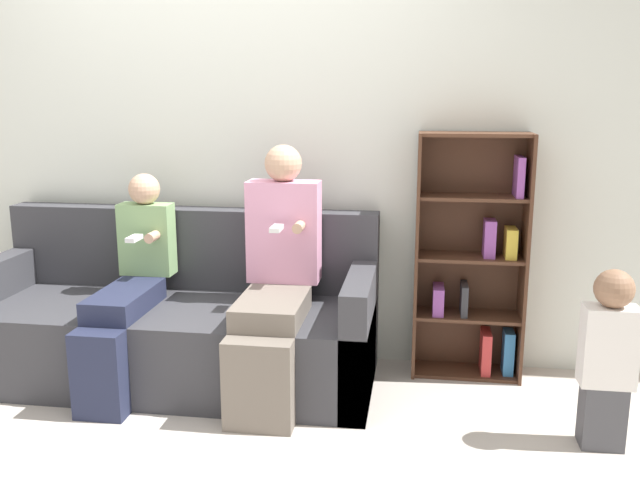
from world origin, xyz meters
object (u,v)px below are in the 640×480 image
bookshelf (473,262)px  child_seated (128,286)px  couch (177,326)px  toddler_standing (608,357)px  adult_seated (276,273)px

bookshelf → child_seated: bearing=-165.8°
couch → child_seated: 0.35m
couch → bookshelf: (1.56, 0.30, 0.33)m
bookshelf → couch: bearing=-169.0°
toddler_standing → bookshelf: bearing=125.1°
adult_seated → bookshelf: (0.99, 0.40, -0.01)m
toddler_standing → bookshelf: bookshelf is taller
toddler_standing → bookshelf: size_ratio=0.61×
adult_seated → child_seated: size_ratio=1.15×
child_seated → toddler_standing: bearing=-7.4°
child_seated → toddler_standing: (2.27, -0.29, -0.13)m
toddler_standing → couch: bearing=168.2°
child_seated → couch: bearing=35.3°
couch → toddler_standing: couch is taller
adult_seated → toddler_standing: adult_seated is taller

